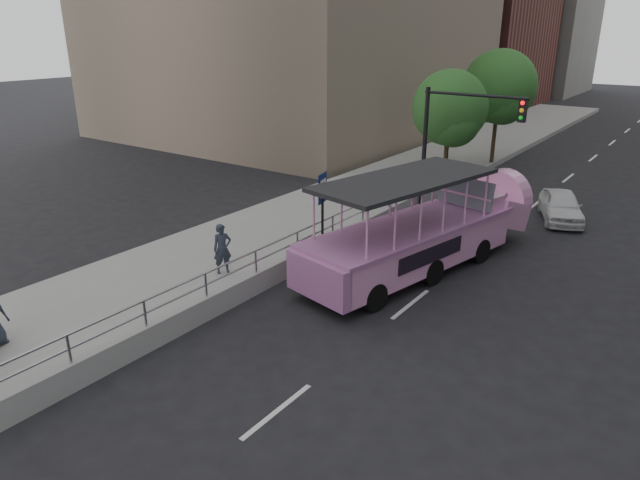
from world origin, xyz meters
TOP-DOWN VIEW (x-y plane):
  - ground at (0.00, 0.00)m, footprint 160.00×160.00m
  - sidewalk at (-5.75, 10.00)m, footprint 5.50×80.00m
  - kerb_wall at (-3.12, 2.00)m, footprint 0.24×30.00m
  - guardrail at (-3.12, 2.00)m, footprint 0.07×22.00m
  - duck_boat at (0.09, 6.91)m, footprint 4.30×10.00m
  - car at (2.45, 14.45)m, footprint 2.75×3.89m
  - pedestrian_near at (-4.49, 2.00)m, footprint 0.62×0.69m
  - parking_sign at (-3.00, 5.22)m, footprint 0.18×0.67m
  - traffic_signal at (-1.70, 12.50)m, footprint 4.20×0.32m
  - street_tree_near at (-3.30, 15.93)m, footprint 3.52×3.52m
  - street_tree_far at (-3.10, 21.93)m, footprint 3.97×3.97m
  - midrise_stone_b at (-16.00, 64.00)m, footprint 16.00×14.00m

SIDE VIEW (x-z plane):
  - ground at x=0.00m, z-range 0.00..0.00m
  - sidewalk at x=-5.75m, z-range 0.00..0.30m
  - kerb_wall at x=-3.12m, z-range 0.30..0.66m
  - car at x=2.45m, z-range 0.00..1.23m
  - pedestrian_near at x=-4.49m, z-range 0.30..1.89m
  - guardrail at x=-3.12m, z-range 0.79..1.50m
  - duck_boat at x=0.09m, z-range -0.42..2.82m
  - parking_sign at x=-3.00m, z-range 0.36..3.40m
  - traffic_signal at x=-1.70m, z-range 0.90..6.10m
  - street_tree_near at x=-3.30m, z-range 0.96..6.68m
  - street_tree_far at x=-3.10m, z-range 1.08..7.53m
  - midrise_stone_b at x=-16.00m, z-range 0.00..20.00m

